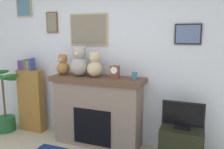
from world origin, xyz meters
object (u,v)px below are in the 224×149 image
potted_plant (4,109)px  mantel_clock (115,72)px  teddy_bear_grey (63,65)px  tv_stand (181,145)px  candle_jar (135,76)px  teddy_bear_tan (79,62)px  teddy_bear_cream (95,66)px  fireplace (98,110)px  bookshelf (31,98)px  television (183,116)px

potted_plant → mantel_clock: (2.09, 0.16, 0.78)m
teddy_bear_grey → tv_stand: bearing=-1.7°
mantel_clock → teddy_bear_grey: bearing=179.9°
candle_jar → teddy_bear_grey: bearing=-180.0°
teddy_bear_tan → teddy_bear_cream: size_ratio=1.21×
potted_plant → teddy_bear_cream: bearing=5.3°
fireplace → bookshelf: bookshelf is taller
tv_stand → teddy_bear_tan: 1.94m
mantel_clock → teddy_bear_tan: size_ratio=0.40×
mantel_clock → teddy_bear_tan: bearing=179.9°
fireplace → teddy_bear_cream: size_ratio=3.74×
television → candle_jar: bearing=175.3°
potted_plant → television: (3.10, 0.11, 0.24)m
potted_plant → mantel_clock: mantel_clock is taller
fireplace → bookshelf: size_ratio=1.11×
potted_plant → candle_jar: size_ratio=9.47×
bookshelf → television: 2.66m
candle_jar → mantel_clock: (-0.31, -0.00, 0.04)m
potted_plant → teddy_bear_cream: size_ratio=2.83×
tv_stand → mantel_clock: mantel_clock is taller
television → mantel_clock: size_ratio=2.86×
bookshelf → tv_stand: 2.69m
fireplace → bookshelf: bearing=178.9°
tv_stand → candle_jar: 1.16m
fireplace → candle_jar: (0.60, -0.02, 0.61)m
bookshelf → mantel_clock: 1.75m
fireplace → mantel_clock: mantel_clock is taller
television → teddy_bear_grey: teddy_bear_grey is taller
candle_jar → teddy_bear_tan: teddy_bear_tan is taller
television → mantel_clock: mantel_clock is taller
candle_jar → bookshelf: bearing=178.7°
tv_stand → television: size_ratio=1.03×
tv_stand → mantel_clock: bearing=176.9°
potted_plant → mantel_clock: 2.24m
teddy_bear_cream → teddy_bear_tan: bearing=-180.0°
candle_jar → fireplace: bearing=178.3°
bookshelf → teddy_bear_grey: (0.74, -0.04, 0.65)m
teddy_bear_tan → bookshelf: bearing=177.6°
mantel_clock → teddy_bear_grey: teddy_bear_grey is taller
tv_stand → teddy_bear_tan: bearing=178.0°
tv_stand → mantel_clock: size_ratio=2.95×
teddy_bear_tan → teddy_bear_cream: 0.27m
television → teddy_bear_grey: size_ratio=1.64×
potted_plant → television: 3.11m
candle_jar → teddy_bear_cream: 0.65m
bookshelf → tv_stand: bookshelf is taller
candle_jar → teddy_bear_cream: size_ratio=0.30×
fireplace → television: size_ratio=2.67×
teddy_bear_grey → candle_jar: bearing=0.0°
teddy_bear_grey → teddy_bear_cream: (0.58, -0.00, 0.03)m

